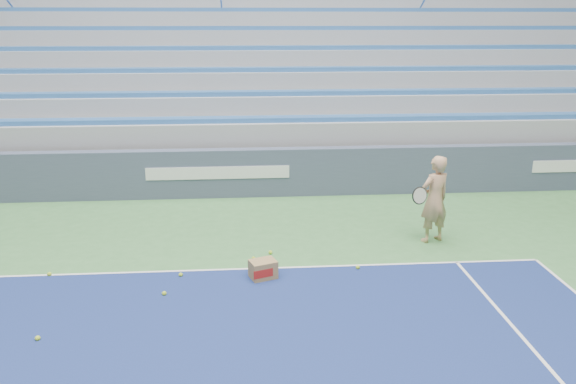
# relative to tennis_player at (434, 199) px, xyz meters

# --- Properties ---
(sponsor_barrier) EXTENTS (30.00, 0.32, 1.10)m
(sponsor_barrier) POSITION_rel_tennis_player_xyz_m (-3.99, 3.02, -0.26)
(sponsor_barrier) COLOR #404A61
(sponsor_barrier) RESTS_ON ground
(bleachers) EXTENTS (31.00, 9.15, 7.30)m
(bleachers) POSITION_rel_tennis_player_xyz_m (-3.99, 8.74, 1.55)
(bleachers) COLOR #94979C
(bleachers) RESTS_ON ground
(tennis_player) EXTENTS (0.95, 0.90, 1.61)m
(tennis_player) POSITION_rel_tennis_player_xyz_m (0.00, 0.00, 0.00)
(tennis_player) COLOR tan
(tennis_player) RESTS_ON ground
(ball_box) EXTENTS (0.47, 0.42, 0.30)m
(ball_box) POSITION_rel_tennis_player_xyz_m (-3.12, -1.32, -0.66)
(ball_box) COLOR olive
(ball_box) RESTS_ON ground
(tennis_ball_0) EXTENTS (0.07, 0.07, 0.07)m
(tennis_ball_0) POSITION_rel_tennis_player_xyz_m (-1.57, -1.10, -0.77)
(tennis_ball_0) COLOR #B5D62B
(tennis_ball_0) RESTS_ON ground
(tennis_ball_1) EXTENTS (0.07, 0.07, 0.07)m
(tennis_ball_1) POSITION_rel_tennis_player_xyz_m (-6.02, -2.90, -0.77)
(tennis_ball_1) COLOR #B5D62B
(tennis_ball_1) RESTS_ON ground
(tennis_ball_2) EXTENTS (0.07, 0.07, 0.07)m
(tennis_ball_2) POSITION_rel_tennis_player_xyz_m (-4.42, -1.17, -0.77)
(tennis_ball_2) COLOR #B5D62B
(tennis_ball_2) RESTS_ON ground
(tennis_ball_3) EXTENTS (0.07, 0.07, 0.07)m
(tennis_ball_3) POSITION_rel_tennis_player_xyz_m (-4.59, -1.79, -0.77)
(tennis_ball_3) COLOR #B5D62B
(tennis_ball_3) RESTS_ON ground
(tennis_ball_4) EXTENTS (0.07, 0.07, 0.07)m
(tennis_ball_4) POSITION_rel_tennis_player_xyz_m (-3.26, -0.62, -0.77)
(tennis_ball_4) COLOR #B5D62B
(tennis_ball_4) RESTS_ON ground
(tennis_ball_5) EXTENTS (0.07, 0.07, 0.07)m
(tennis_ball_5) POSITION_rel_tennis_player_xyz_m (-6.49, -0.99, -0.77)
(tennis_ball_5) COLOR #B5D62B
(tennis_ball_5) RESTS_ON ground
(tennis_ball_6) EXTENTS (0.07, 0.07, 0.07)m
(tennis_ball_6) POSITION_rel_tennis_player_xyz_m (-2.97, -0.38, -0.77)
(tennis_ball_6) COLOR #B5D62B
(tennis_ball_6) RESTS_ON ground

